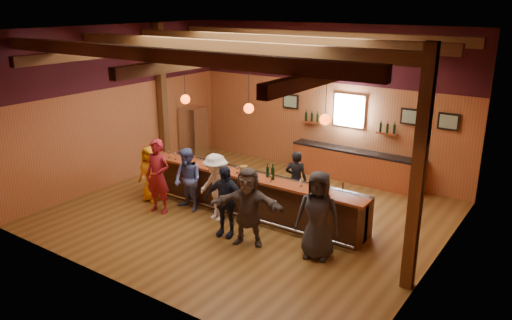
# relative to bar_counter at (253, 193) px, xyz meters

# --- Properties ---
(room) EXTENTS (9.04, 9.00, 4.52)m
(room) POSITION_rel_bar_counter_xyz_m (-0.02, -0.09, 2.69)
(room) COLOR brown
(room) RESTS_ON ground
(bar_counter) EXTENTS (6.30, 1.07, 1.11)m
(bar_counter) POSITION_rel_bar_counter_xyz_m (0.00, 0.00, 0.00)
(bar_counter) COLOR black
(bar_counter) RESTS_ON ground
(back_bar_cabinet) EXTENTS (4.00, 0.52, 0.95)m
(back_bar_cabinet) POSITION_rel_bar_counter_xyz_m (1.18, 3.57, -0.05)
(back_bar_cabinet) COLOR maroon
(back_bar_cabinet) RESTS_ON ground
(window) EXTENTS (0.95, 0.09, 0.95)m
(window) POSITION_rel_bar_counter_xyz_m (0.78, 3.80, 1.53)
(window) COLOR silver
(window) RESTS_ON room
(framed_pictures) EXTENTS (5.35, 0.05, 0.45)m
(framed_pictures) POSITION_rel_bar_counter_xyz_m (1.65, 3.79, 1.58)
(framed_pictures) COLOR black
(framed_pictures) RESTS_ON room
(wine_shelves) EXTENTS (3.00, 0.18, 0.30)m
(wine_shelves) POSITION_rel_bar_counter_xyz_m (0.78, 3.73, 1.10)
(wine_shelves) COLOR maroon
(wine_shelves) RESTS_ON room
(pendant_lights) EXTENTS (4.24, 0.24, 1.37)m
(pendant_lights) POSITION_rel_bar_counter_xyz_m (-0.02, -0.15, 2.19)
(pendant_lights) COLOR black
(pendant_lights) RESTS_ON room
(stainless_fridge) EXTENTS (0.70, 0.70, 1.80)m
(stainless_fridge) POSITION_rel_bar_counter_xyz_m (-4.12, 2.45, 0.38)
(stainless_fridge) COLOR silver
(stainless_fridge) RESTS_ON ground
(customer_orange) EXTENTS (0.75, 0.51, 1.50)m
(customer_orange) POSITION_rel_bar_counter_xyz_m (-2.71, -0.87, 0.23)
(customer_orange) COLOR orange
(customer_orange) RESTS_ON ground
(customer_redvest) EXTENTS (0.74, 0.53, 1.89)m
(customer_redvest) POSITION_rel_bar_counter_xyz_m (-1.98, -1.30, 0.42)
(customer_redvest) COLOR maroon
(customer_redvest) RESTS_ON ground
(customer_denim) EXTENTS (0.87, 0.73, 1.62)m
(customer_denim) POSITION_rel_bar_counter_xyz_m (-1.45, -0.80, 0.29)
(customer_denim) COLOR #505EA0
(customer_denim) RESTS_ON ground
(customer_white) EXTENTS (1.18, 0.83, 1.67)m
(customer_white) POSITION_rel_bar_counter_xyz_m (-0.51, -0.84, 0.31)
(customer_white) COLOR white
(customer_white) RESTS_ON ground
(customer_navy) EXTENTS (1.04, 0.61, 1.67)m
(customer_navy) POSITION_rel_bar_counter_xyz_m (0.21, -1.40, 0.31)
(customer_navy) COLOR #192033
(customer_navy) RESTS_ON ground
(customer_brown) EXTENTS (1.71, 1.07, 1.76)m
(customer_brown) POSITION_rel_bar_counter_xyz_m (0.87, -1.44, 0.36)
(customer_brown) COLOR #4C403C
(customer_brown) RESTS_ON ground
(customer_dark) EXTENTS (1.03, 0.80, 1.88)m
(customer_dark) POSITION_rel_bar_counter_xyz_m (2.39, -1.11, 0.42)
(customer_dark) COLOR #262628
(customer_dark) RESTS_ON ground
(bartender) EXTENTS (0.64, 0.52, 1.52)m
(bartender) POSITION_rel_bar_counter_xyz_m (0.70, 0.91, 0.24)
(bartender) COLOR black
(bartender) RESTS_ON ground
(ice_bucket) EXTENTS (0.20, 0.20, 0.21)m
(ice_bucket) POSITION_rel_bar_counter_xyz_m (-0.03, -0.35, 0.70)
(ice_bucket) COLOR brown
(ice_bucket) RESTS_ON bar_counter
(bottle_a) EXTENTS (0.07, 0.07, 0.33)m
(bottle_a) POSITION_rel_bar_counter_xyz_m (0.54, -0.17, 0.72)
(bottle_a) COLOR black
(bottle_a) RESTS_ON bar_counter
(bottle_b) EXTENTS (0.08, 0.08, 0.38)m
(bottle_b) POSITION_rel_bar_counter_xyz_m (0.73, -0.24, 0.74)
(bottle_b) COLOR black
(bottle_b) RESTS_ON bar_counter
(glass_a) EXTENTS (0.09, 0.09, 0.20)m
(glass_a) POSITION_rel_bar_counter_xyz_m (-2.46, -0.40, 0.73)
(glass_a) COLOR silver
(glass_a) RESTS_ON bar_counter
(glass_b) EXTENTS (0.09, 0.09, 0.20)m
(glass_b) POSITION_rel_bar_counter_xyz_m (-2.23, -0.40, 0.73)
(glass_b) COLOR silver
(glass_b) RESTS_ON bar_counter
(glass_c) EXTENTS (0.09, 0.09, 0.19)m
(glass_c) POSITION_rel_bar_counter_xyz_m (-1.66, -0.30, 0.73)
(glass_c) COLOR silver
(glass_c) RESTS_ON bar_counter
(glass_d) EXTENTS (0.07, 0.07, 0.16)m
(glass_d) POSITION_rel_bar_counter_xyz_m (-1.13, -0.39, 0.70)
(glass_d) COLOR silver
(glass_d) RESTS_ON bar_counter
(glass_e) EXTENTS (0.08, 0.08, 0.17)m
(glass_e) POSITION_rel_bar_counter_xyz_m (-0.24, -0.33, 0.71)
(glass_e) COLOR silver
(glass_e) RESTS_ON bar_counter
(glass_f) EXTENTS (0.07, 0.07, 0.17)m
(glass_f) POSITION_rel_bar_counter_xyz_m (0.77, -0.38, 0.71)
(glass_f) COLOR silver
(glass_f) RESTS_ON bar_counter
(glass_g) EXTENTS (0.08, 0.08, 0.18)m
(glass_g) POSITION_rel_bar_counter_xyz_m (1.50, -0.24, 0.72)
(glass_g) COLOR silver
(glass_g) RESTS_ON bar_counter
(glass_h) EXTENTS (0.08, 0.08, 0.19)m
(glass_h) POSITION_rel_bar_counter_xyz_m (1.79, -0.32, 0.72)
(glass_h) COLOR silver
(glass_h) RESTS_ON bar_counter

